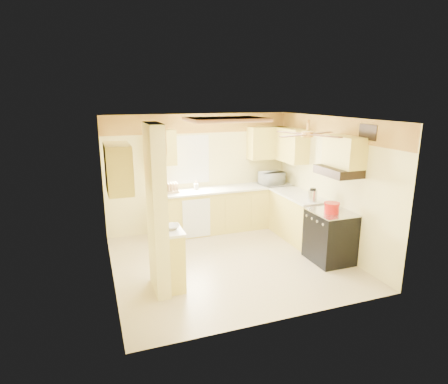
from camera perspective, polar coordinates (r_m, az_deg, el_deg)
name	(u,v)px	position (r m, az deg, el deg)	size (l,w,h in m)	color
floor	(230,261)	(6.77, 0.96, -10.53)	(4.00, 4.00, 0.00)	tan
ceiling	(231,119)	(6.14, 1.06, 11.11)	(4.00, 4.00, 0.00)	white
wall_back	(199,173)	(8.10, -3.79, 2.96)	(4.00, 4.00, 0.00)	#F3E494
wall_front	(285,230)	(4.69, 9.34, -5.76)	(4.00, 4.00, 0.00)	#F3E494
wall_left	(108,205)	(5.95, -17.30, -1.88)	(3.80, 3.80, 0.00)	#F3E494
wall_right	(330,184)	(7.28, 15.89, 1.13)	(3.80, 3.80, 0.00)	#F3E494
wallpaper_border	(199,123)	(7.94, -3.88, 10.39)	(4.00, 0.02, 0.40)	#FFC64B
partition_column	(157,211)	(5.49, -10.20, -2.82)	(0.20, 0.70, 2.50)	#F3E494
partition_ledge	(174,260)	(5.81, -7.68, -10.17)	(0.25, 0.55, 0.90)	#EBD95E
ledge_top	(173,230)	(5.63, -7.84, -5.82)	(0.28, 0.58, 0.04)	white
lower_cabinets_back	(226,210)	(8.17, 0.26, -2.69)	(3.00, 0.60, 0.90)	#EBD95E
lower_cabinets_right	(298,217)	(7.81, 11.14, -3.79)	(0.60, 1.40, 0.90)	#EBD95E
countertop_back	(226,189)	(8.03, 0.29, 0.49)	(3.04, 0.64, 0.04)	white
countertop_right	(298,195)	(7.67, 11.25, -0.46)	(0.64, 1.44, 0.04)	white
dishwasher_panel	(197,218)	(7.67, -4.21, -4.03)	(0.58, 0.02, 0.80)	white
window	(188,160)	(7.97, -5.53, 4.93)	(0.92, 0.02, 1.02)	white
upper_cab_back_left	(160,148)	(7.64, -9.67, 6.67)	(0.60, 0.35, 0.70)	#EBD95E
upper_cab_back_right	(268,143)	(8.40, 6.77, 7.46)	(0.90, 0.35, 0.70)	#EBD95E
upper_cab_right	(290,145)	(8.12, 10.03, 7.09)	(0.35, 1.00, 0.70)	#EBD95E
upper_cab_left_wall	(118,168)	(5.58, -15.82, 3.51)	(0.35, 0.75, 0.70)	#EBD95E
upper_cab_over_stove	(344,152)	(6.62, 17.83, 5.88)	(0.35, 0.76, 0.52)	#EBD95E
stove	(330,236)	(6.89, 15.84, -6.49)	(0.68, 0.77, 0.92)	black
range_hood	(338,171)	(6.62, 17.02, 3.04)	(0.50, 0.76, 0.14)	black
poster_menu	(163,169)	(5.36, -9.31, 3.43)	(0.02, 0.42, 0.57)	black
poster_nashville	(165,213)	(5.52, -9.04, -3.20)	(0.02, 0.42, 0.57)	black
ceiling_light_panel	(226,120)	(6.65, 0.31, 10.98)	(1.35, 0.95, 0.06)	brown
ceiling_fan	(307,134)	(5.98, 12.60, 8.63)	(1.15, 1.15, 0.26)	gold
vent_grate	(368,132)	(6.41, 21.09, 8.51)	(0.02, 0.40, 0.25)	black
microwave	(272,178)	(8.40, 7.28, 2.13)	(0.51, 0.35, 0.28)	white
bowl	(172,227)	(5.64, -7.96, -5.26)	(0.24, 0.24, 0.06)	white
dutch_oven	(332,208)	(6.65, 16.10, -2.30)	(0.27, 0.27, 0.18)	red
kettle	(313,195)	(7.15, 13.35, -0.51)	(0.17, 0.17, 0.25)	silver
dish_rack	(169,189)	(7.71, -8.31, 0.44)	(0.37, 0.29, 0.20)	tan
utensil_crock	(196,186)	(7.92, -4.26, 0.86)	(0.10, 0.10, 0.19)	white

